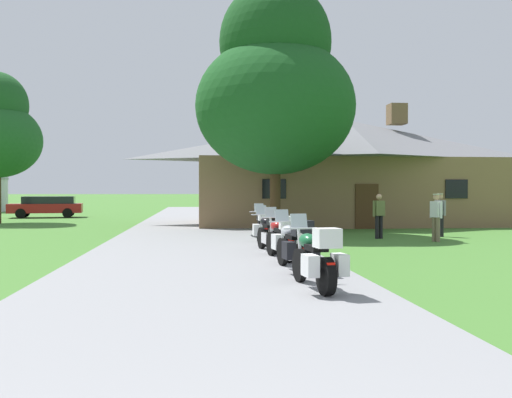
{
  "coord_description": "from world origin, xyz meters",
  "views": [
    {
      "loc": [
        -0.09,
        -1.38,
        1.8
      ],
      "look_at": [
        2.17,
        20.66,
        1.46
      ],
      "focal_mm": 39.59,
      "sensor_mm": 36.0,
      "label": 1
    }
  ],
  "objects": [
    {
      "name": "motorcycle_black_fourth_in_row",
      "position": [
        1.91,
        14.45,
        0.62
      ],
      "size": [
        0.75,
        2.08,
        1.3
      ],
      "rotation": [
        0.0,
        0.0,
        0.14
      ],
      "color": "black",
      "rests_on": "asphalt_driveway"
    },
    {
      "name": "parked_red_suv_far_left",
      "position": [
        -10.03,
        36.99,
        0.78
      ],
      "size": [
        4.81,
        2.47,
        1.4
      ],
      "rotation": [
        0.0,
        0.0,
        1.71
      ],
      "color": "maroon",
      "rests_on": "ground"
    },
    {
      "name": "ground_plane",
      "position": [
        0.0,
        20.0,
        0.0
      ],
      "size": [
        500.0,
        500.0,
        0.0
      ],
      "primitive_type": "plane",
      "color": "#42752D"
    },
    {
      "name": "motorcycle_green_nearest_to_camera",
      "position": [
        1.95,
        8.23,
        0.61
      ],
      "size": [
        0.88,
        2.08,
        1.3
      ],
      "rotation": [
        0.0,
        0.0,
        0.13
      ],
      "color": "black",
      "rests_on": "asphalt_driveway"
    },
    {
      "name": "motorcycle_red_third_in_row",
      "position": [
        2.0,
        12.57,
        0.61
      ],
      "size": [
        0.93,
        2.08,
        1.3
      ],
      "rotation": [
        0.0,
        0.0,
        0.16
      ],
      "color": "black",
      "rests_on": "asphalt_driveway"
    },
    {
      "name": "bystander_olive_shirt_beside_signpost",
      "position": [
        6.61,
        19.03,
        0.93
      ],
      "size": [
        0.52,
        0.33,
        1.67
      ],
      "rotation": [
        0.0,
        0.0,
        3.48
      ],
      "color": "black",
      "rests_on": "ground"
    },
    {
      "name": "tree_by_lodge_front",
      "position": [
        3.06,
        21.64,
        6.02
      ],
      "size": [
        6.56,
        6.56,
        10.33
      ],
      "color": "#422D19",
      "rests_on": "ground"
    },
    {
      "name": "bystander_white_shirt_by_tree",
      "position": [
        8.2,
        17.61,
        0.95
      ],
      "size": [
        0.34,
        0.51,
        1.69
      ],
      "rotation": [
        0.0,
        0.0,
        1.97
      ],
      "color": "#75664C",
      "rests_on": "ground"
    },
    {
      "name": "stone_lodge",
      "position": [
        7.75,
        28.08,
        2.85
      ],
      "size": [
        16.54,
        8.02,
        6.44
      ],
      "color": "brown",
      "rests_on": "ground"
    },
    {
      "name": "bystander_gray_shirt_near_lodge",
      "position": [
        9.24,
        19.62,
        0.95
      ],
      "size": [
        0.34,
        0.51,
        1.69
      ],
      "rotation": [
        0.0,
        0.0,
        1.97
      ],
      "color": "black",
      "rests_on": "ground"
    },
    {
      "name": "motorcycle_black_farthest_in_row",
      "position": [
        1.97,
        16.62,
        0.61
      ],
      "size": [
        0.73,
        2.08,
        1.3
      ],
      "rotation": [
        0.0,
        0.0,
        0.02
      ],
      "color": "black",
      "rests_on": "asphalt_driveway"
    },
    {
      "name": "motorcycle_silver_second_in_row",
      "position": [
        1.98,
        10.59,
        0.61
      ],
      "size": [
        0.89,
        2.08,
        1.3
      ],
      "rotation": [
        0.0,
        0.0,
        0.13
      ],
      "color": "black",
      "rests_on": "asphalt_driveway"
    },
    {
      "name": "asphalt_driveway",
      "position": [
        0.0,
        18.0,
        0.03
      ],
      "size": [
        6.4,
        80.0,
        0.06
      ],
      "primitive_type": "cube",
      "color": "gray",
      "rests_on": "ground"
    }
  ]
}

